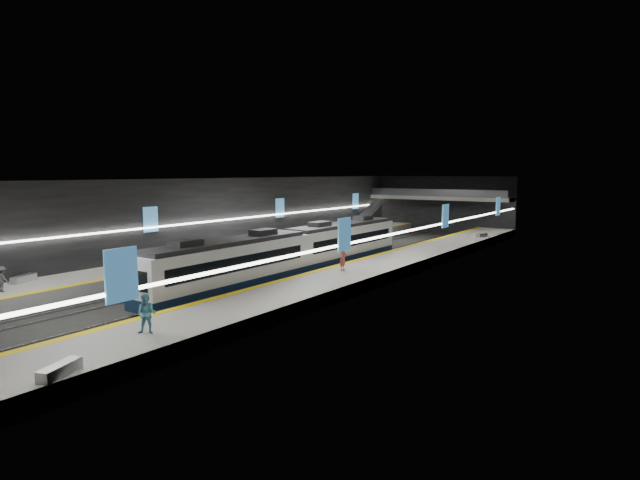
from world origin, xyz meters
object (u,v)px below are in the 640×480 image
Objects in this scene: escalator at (367,214)px; bench_left_far at (250,243)px; passenger_right_b at (147,314)px; bench_left_near at (24,279)px; passenger_right_a at (343,258)px; passenger_left_a at (183,253)px; passenger_left_b at (2,279)px; bench_right_near at (60,370)px; train at (294,252)px; bench_right_far at (482,235)px.

bench_left_far is at bearing -94.30° from escalator.
passenger_right_b is (15.36, -48.31, -0.95)m from escalator.
bench_left_near is 1.01× the size of passenger_right_a.
passenger_left_a is 13.80m from passenger_left_b.
passenger_right_a reaches higher than passenger_left_b.
bench_right_near is at bearing -72.38° from escalator.
train is at bearing 29.00° from bench_left_near.
passenger_right_b is (-1.64, 5.22, 0.72)m from bench_right_near.
bench_right_far is at bearing 54.20° from passenger_right_b.
bench_left_near is at bearing 136.21° from passenger_right_b.
passenger_right_b reaches higher than bench_left_near.
bench_left_near reaches higher than bench_left_far.
bench_right_near is at bearing 178.92° from passenger_right_a.
bench_left_far is at bearing -101.05° from passenger_left_b.
bench_left_far is 17.55m from passenger_right_a.
bench_left_far is at bearing -168.27° from passenger_left_a.
passenger_left_a reaches higher than passenger_left_b.
bench_left_near is at bearing -126.52° from train.
passenger_left_b reaches higher than bench_left_near.
passenger_left_a is 1.05× the size of passenger_left_b.
bench_right_far is at bearing -125.02° from passenger_left_b.
bench_left_far is 0.92× the size of passenger_left_a.
escalator is 47.83m from passenger_left_b.
bench_right_far is (18.16, 43.45, -0.02)m from bench_left_near.
bench_left_far is 27.06m from bench_right_far.
train is 14.04m from bench_left_far.
bench_left_far is 0.84× the size of bench_right_near.
passenger_right_a is 23.27m from passenger_left_b.
bench_left_near is 1.05× the size of passenger_right_b.
passenger_left_b is (2.03, -25.77, 0.63)m from bench_left_far.
bench_right_far is at bearing 151.17° from passenger_left_a.
passenger_left_a is (-14.80, -32.06, 0.65)m from bench_right_far.
escalator is (-10.00, 29.80, 0.70)m from train.
bench_right_near is (17.00, -53.53, -1.67)m from escalator.
train reaches higher than passenger_left_a.
bench_right_far is 0.92× the size of passenger_right_a.
passenger_left_a is (-12.60, -4.88, -0.12)m from passenger_right_a.
passenger_right_b is at bearing -72.36° from escalator.
passenger_left_a is at bearing -152.56° from train.
bench_right_near is 24.72m from passenger_left_a.
bench_left_near is 1.26× the size of bench_left_far.
passenger_left_b is at bearing -95.34° from bench_left_far.
bench_right_near is 1.00× the size of passenger_right_b.
passenger_left_b is at bearing -98.16° from bench_right_far.
bench_left_far is (-11.66, 7.76, -1.00)m from train.
bench_right_far is 0.95× the size of passenger_right_b.
bench_left_far is at bearing 100.34° from bench_right_near.
train reaches higher than bench_left_near.
bench_right_near reaches higher than bench_right_far.
passenger_right_b is at bearing -80.17° from bench_right_far.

